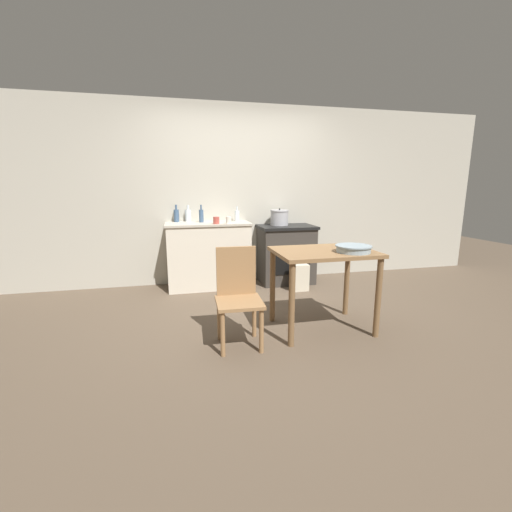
# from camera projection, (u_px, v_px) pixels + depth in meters

# --- Properties ---
(ground_plane) EXTENTS (14.00, 14.00, 0.00)m
(ground_plane) POSITION_uv_depth(u_px,v_px,m) (265.00, 316.00, 3.76)
(ground_plane) COLOR brown
(wall_back) EXTENTS (8.00, 0.07, 2.55)m
(wall_back) POSITION_uv_depth(u_px,v_px,m) (238.00, 195.00, 5.01)
(wall_back) COLOR #B2AD9E
(wall_back) RESTS_ON ground_plane
(counter_cabinet) EXTENTS (1.15, 0.56, 0.91)m
(counter_cabinet) POSITION_uv_depth(u_px,v_px,m) (209.00, 255.00, 4.79)
(counter_cabinet) COLOR beige
(counter_cabinet) RESTS_ON ground_plane
(stove) EXTENTS (0.80, 0.59, 0.84)m
(stove) POSITION_uv_depth(u_px,v_px,m) (286.00, 254.00, 5.04)
(stove) COLOR #38332D
(stove) RESTS_ON ground_plane
(work_table) EXTENTS (0.95, 0.70, 0.80)m
(work_table) POSITION_uv_depth(u_px,v_px,m) (323.00, 264.00, 3.32)
(work_table) COLOR olive
(work_table) RESTS_ON ground_plane
(chair) EXTENTS (0.42, 0.42, 0.87)m
(chair) POSITION_uv_depth(u_px,v_px,m) (238.00, 294.00, 3.05)
(chair) COLOR #997047
(chair) RESTS_ON ground_plane
(flour_sack) EXTENTS (0.23, 0.16, 0.36)m
(flour_sack) POSITION_uv_depth(u_px,v_px,m) (299.00, 277.00, 4.66)
(flour_sack) COLOR beige
(flour_sack) RESTS_ON ground_plane
(stock_pot) EXTENTS (0.27, 0.27, 0.25)m
(stock_pot) POSITION_uv_depth(u_px,v_px,m) (279.00, 218.00, 4.97)
(stock_pot) COLOR #A8A8AD
(stock_pot) RESTS_ON stove
(mixing_bowl_large) EXTENTS (0.33, 0.33, 0.07)m
(mixing_bowl_large) POSITION_uv_depth(u_px,v_px,m) (353.00, 248.00, 3.19)
(mixing_bowl_large) COLOR #93A8B2
(mixing_bowl_large) RESTS_ON work_table
(bottle_far_left) EXTENTS (0.07, 0.07, 0.24)m
(bottle_far_left) POSITION_uv_depth(u_px,v_px,m) (176.00, 215.00, 4.75)
(bottle_far_left) COLOR #3D5675
(bottle_far_left) RESTS_ON counter_cabinet
(bottle_left) EXTENTS (0.06, 0.06, 0.24)m
(bottle_left) POSITION_uv_depth(u_px,v_px,m) (201.00, 216.00, 4.71)
(bottle_left) COLOR #3D5675
(bottle_left) RESTS_ON counter_cabinet
(bottle_mid_left) EXTENTS (0.08, 0.08, 0.23)m
(bottle_mid_left) POSITION_uv_depth(u_px,v_px,m) (188.00, 215.00, 4.81)
(bottle_mid_left) COLOR silver
(bottle_mid_left) RESTS_ON counter_cabinet
(bottle_center_left) EXTENTS (0.07, 0.07, 0.21)m
(bottle_center_left) POSITION_uv_depth(u_px,v_px,m) (237.00, 215.00, 4.89)
(bottle_center_left) COLOR silver
(bottle_center_left) RESTS_ON counter_cabinet
(cup_center) EXTENTS (0.07, 0.07, 0.09)m
(cup_center) POSITION_uv_depth(u_px,v_px,m) (229.00, 220.00, 4.56)
(cup_center) COLOR silver
(cup_center) RESTS_ON counter_cabinet
(cup_center_right) EXTENTS (0.08, 0.08, 0.09)m
(cup_center_right) POSITION_uv_depth(u_px,v_px,m) (216.00, 220.00, 4.52)
(cup_center_right) COLOR #B74C42
(cup_center_right) RESTS_ON counter_cabinet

